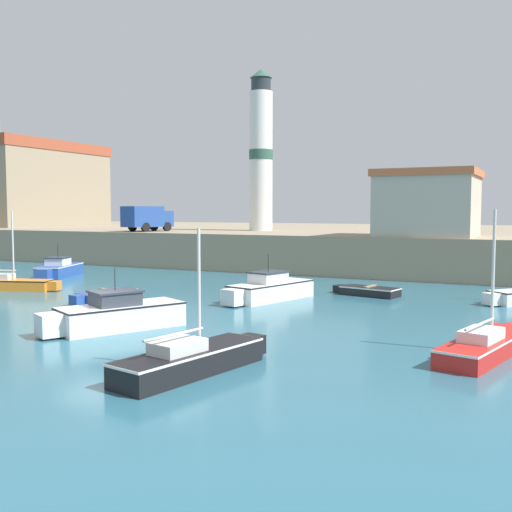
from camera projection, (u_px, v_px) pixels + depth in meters
ground_plane at (94, 332)px, 23.43m from camera, size 200.00×200.00×0.00m
quay_seawall at (377, 243)px, 61.06m from camera, size 120.00×40.00×2.92m
sailboat_black_0 at (193, 358)px, 17.49m from camera, size 2.40×5.88×4.25m
motorboat_white_1 at (116, 314)px, 23.94m from camera, size 3.91×5.82×2.48m
dinghy_blue_2 at (105, 296)px, 31.18m from camera, size 1.83×3.80×0.68m
dinghy_black_3 at (368, 291)px, 33.55m from camera, size 3.93×2.02×0.57m
motorboat_white_4 at (269, 289)px, 31.74m from camera, size 3.09×6.18×2.45m
motorboat_blue_6 at (58, 269)px, 43.00m from camera, size 3.24×5.41×2.34m
sailboat_red_7 at (488, 343)px, 19.68m from camera, size 2.69×6.44×4.80m
sailboat_orange_8 at (9, 283)px, 35.86m from camera, size 5.99×2.96×4.78m
church at (24, 179)px, 71.80m from camera, size 14.49×16.73×16.45m
lighthouse at (261, 153)px, 54.35m from camera, size 2.16×2.16×14.53m
harbor_shed_mid_row at (428, 203)px, 42.37m from camera, size 6.86×6.55×4.67m
truck_on_quay at (147, 218)px, 52.78m from camera, size 3.19×4.71×2.20m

